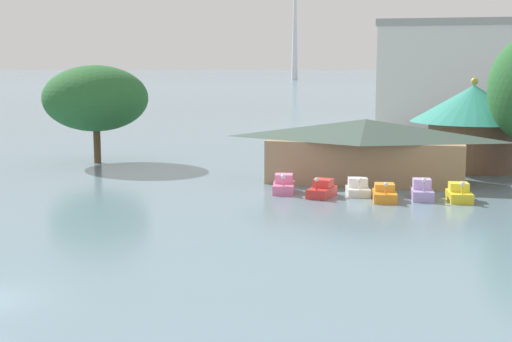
{
  "coord_description": "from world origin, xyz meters",
  "views": [
    {
      "loc": [
        18.06,
        -25.47,
        10.02
      ],
      "look_at": [
        7.15,
        19.66,
        2.96
      ],
      "focal_mm": 49.99,
      "sensor_mm": 36.0,
      "label": 1
    }
  ],
  "objects_px": {
    "background_building_block": "(470,76)",
    "pedal_boat_white": "(358,188)",
    "pedal_boat_red": "(322,190)",
    "pedal_boat_orange": "(385,194)",
    "pedal_boat_pink": "(284,185)",
    "boathouse": "(365,149)",
    "green_roof_pavilion": "(473,120)",
    "pedal_boat_lavender": "(422,191)",
    "pedal_boat_yellow": "(459,194)",
    "shoreline_tree_tall_left": "(96,98)"
  },
  "relations": [
    {
      "from": "pedal_boat_white",
      "to": "pedal_boat_lavender",
      "type": "relative_size",
      "value": 0.98
    },
    {
      "from": "pedal_boat_red",
      "to": "boathouse",
      "type": "bearing_deg",
      "value": 173.01
    },
    {
      "from": "pedal_boat_orange",
      "to": "background_building_block",
      "type": "height_order",
      "value": "background_building_block"
    },
    {
      "from": "pedal_boat_pink",
      "to": "pedal_boat_yellow",
      "type": "height_order",
      "value": "pedal_boat_pink"
    },
    {
      "from": "pedal_boat_white",
      "to": "background_building_block",
      "type": "distance_m",
      "value": 57.52
    },
    {
      "from": "pedal_boat_pink",
      "to": "shoreline_tree_tall_left",
      "type": "distance_m",
      "value": 25.39
    },
    {
      "from": "pedal_boat_red",
      "to": "background_building_block",
      "type": "relative_size",
      "value": 0.12
    },
    {
      "from": "shoreline_tree_tall_left",
      "to": "background_building_block",
      "type": "distance_m",
      "value": 58.55
    },
    {
      "from": "background_building_block",
      "to": "pedal_boat_white",
      "type": "bearing_deg",
      "value": -100.91
    },
    {
      "from": "background_building_block",
      "to": "pedal_boat_pink",
      "type": "bearing_deg",
      "value": -106.36
    },
    {
      "from": "pedal_boat_white",
      "to": "background_building_block",
      "type": "height_order",
      "value": "background_building_block"
    },
    {
      "from": "pedal_boat_white",
      "to": "boathouse",
      "type": "xyz_separation_m",
      "value": [
        -0.03,
        6.26,
        2.29
      ]
    },
    {
      "from": "pedal_boat_lavender",
      "to": "background_building_block",
      "type": "xyz_separation_m",
      "value": [
        6.01,
        56.64,
        7.51
      ]
    },
    {
      "from": "pedal_boat_white",
      "to": "pedal_boat_orange",
      "type": "xyz_separation_m",
      "value": [
        2.12,
        -1.79,
        -0.02
      ]
    },
    {
      "from": "green_roof_pavilion",
      "to": "pedal_boat_lavender",
      "type": "bearing_deg",
      "value": -104.98
    },
    {
      "from": "pedal_boat_yellow",
      "to": "boathouse",
      "type": "bearing_deg",
      "value": -140.82
    },
    {
      "from": "green_roof_pavilion",
      "to": "shoreline_tree_tall_left",
      "type": "xyz_separation_m",
      "value": [
        -36.48,
        -3.99,
        1.8
      ]
    },
    {
      "from": "pedal_boat_lavender",
      "to": "shoreline_tree_tall_left",
      "type": "bearing_deg",
      "value": -117.43
    },
    {
      "from": "pedal_boat_lavender",
      "to": "green_roof_pavilion",
      "type": "distance_m",
      "value": 17.31
    },
    {
      "from": "pedal_boat_lavender",
      "to": "pedal_boat_yellow",
      "type": "xyz_separation_m",
      "value": [
        2.66,
        -0.02,
        -0.06
      ]
    },
    {
      "from": "pedal_boat_pink",
      "to": "pedal_boat_orange",
      "type": "height_order",
      "value": "pedal_boat_pink"
    },
    {
      "from": "pedal_boat_yellow",
      "to": "shoreline_tree_tall_left",
      "type": "bearing_deg",
      "value": -117.38
    },
    {
      "from": "shoreline_tree_tall_left",
      "to": "background_building_block",
      "type": "height_order",
      "value": "background_building_block"
    },
    {
      "from": "pedal_boat_orange",
      "to": "green_roof_pavilion",
      "type": "height_order",
      "value": "green_roof_pavilion"
    },
    {
      "from": "green_roof_pavilion",
      "to": "background_building_block",
      "type": "xyz_separation_m",
      "value": [
        1.66,
        40.4,
        3.39
      ]
    },
    {
      "from": "pedal_boat_white",
      "to": "pedal_boat_yellow",
      "type": "distance_m",
      "value": 7.48
    },
    {
      "from": "pedal_boat_red",
      "to": "pedal_boat_lavender",
      "type": "bearing_deg",
      "value": 107.24
    },
    {
      "from": "background_building_block",
      "to": "green_roof_pavilion",
      "type": "bearing_deg",
      "value": -92.35
    },
    {
      "from": "green_roof_pavilion",
      "to": "background_building_block",
      "type": "relative_size",
      "value": 0.44
    },
    {
      "from": "green_roof_pavilion",
      "to": "pedal_boat_pink",
      "type": "bearing_deg",
      "value": -133.06
    },
    {
      "from": "pedal_boat_red",
      "to": "shoreline_tree_tall_left",
      "type": "relative_size",
      "value": 0.3
    },
    {
      "from": "pedal_boat_lavender",
      "to": "shoreline_tree_tall_left",
      "type": "height_order",
      "value": "shoreline_tree_tall_left"
    },
    {
      "from": "pedal_boat_orange",
      "to": "pedal_boat_yellow",
      "type": "bearing_deg",
      "value": 94.77
    },
    {
      "from": "pedal_boat_white",
      "to": "shoreline_tree_tall_left",
      "type": "distance_m",
      "value": 30.3
    },
    {
      "from": "pedal_boat_pink",
      "to": "background_building_block",
      "type": "xyz_separation_m",
      "value": [
        16.53,
        56.32,
        7.54
      ]
    },
    {
      "from": "pedal_boat_red",
      "to": "background_building_block",
      "type": "distance_m",
      "value": 59.43
    },
    {
      "from": "pedal_boat_white",
      "to": "background_building_block",
      "type": "bearing_deg",
      "value": 156.61
    },
    {
      "from": "pedal_boat_red",
      "to": "pedal_boat_white",
      "type": "xyz_separation_m",
      "value": [
        2.57,
        1.42,
        -0.01
      ]
    },
    {
      "from": "pedal_boat_pink",
      "to": "pedal_boat_white",
      "type": "distance_m",
      "value": 5.75
    },
    {
      "from": "pedal_boat_lavender",
      "to": "background_building_block",
      "type": "relative_size",
      "value": 0.11
    },
    {
      "from": "pedal_boat_orange",
      "to": "pedal_boat_pink",
      "type": "bearing_deg",
      "value": -107.47
    },
    {
      "from": "boathouse",
      "to": "green_roof_pavilion",
      "type": "bearing_deg",
      "value": 45.5
    },
    {
      "from": "pedal_boat_orange",
      "to": "pedal_boat_lavender",
      "type": "relative_size",
      "value": 1.12
    },
    {
      "from": "pedal_boat_white",
      "to": "pedal_boat_lavender",
      "type": "height_order",
      "value": "pedal_boat_lavender"
    },
    {
      "from": "pedal_boat_orange",
      "to": "boathouse",
      "type": "relative_size",
      "value": 0.18
    },
    {
      "from": "pedal_boat_pink",
      "to": "pedal_boat_lavender",
      "type": "bearing_deg",
      "value": 78.97
    },
    {
      "from": "pedal_boat_white",
      "to": "green_roof_pavilion",
      "type": "height_order",
      "value": "green_roof_pavilion"
    },
    {
      "from": "pedal_boat_orange",
      "to": "green_roof_pavilion",
      "type": "bearing_deg",
      "value": 151.03
    },
    {
      "from": "pedal_boat_pink",
      "to": "green_roof_pavilion",
      "type": "distance_m",
      "value": 22.17
    },
    {
      "from": "pedal_boat_white",
      "to": "pedal_boat_yellow",
      "type": "relative_size",
      "value": 0.95
    }
  ]
}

